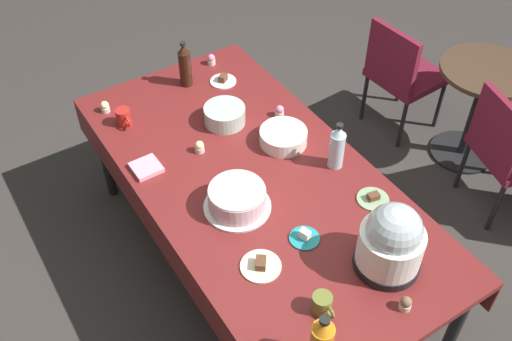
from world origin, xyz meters
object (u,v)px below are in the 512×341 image
at_px(soda_bottle_water, 337,147).
at_px(cupcake_vanilla, 406,304).
at_px(slow_cooker, 391,241).
at_px(dessert_plate_teal, 305,237).
at_px(potluck_table, 256,186).
at_px(round_cafe_table, 480,97).
at_px(dessert_plate_sage, 373,198).
at_px(coffee_mug_olive, 322,304).
at_px(glass_salad_bowl, 225,115).
at_px(dessert_plate_cream, 261,265).
at_px(frosted_layer_cake, 237,199).
at_px(cupcake_rose, 105,107).
at_px(soda_bottle_cola, 185,65).
at_px(cupcake_cocoa, 280,111).
at_px(cupcake_lemon, 199,147).
at_px(cupcake_mint, 211,60).
at_px(dessert_plate_white, 223,80).
at_px(ceramic_snack_bowl, 283,137).
at_px(maroon_chair_right, 509,147).
at_px(coffee_mug_red, 124,117).

bearing_deg(soda_bottle_water, cupcake_vanilla, -18.99).
relative_size(slow_cooker, dessert_plate_teal, 2.49).
bearing_deg(dessert_plate_teal, potluck_table, 176.76).
distance_m(slow_cooker, round_cafe_table, 1.81).
xyz_separation_m(dessert_plate_sage, coffee_mug_olive, (0.35, -0.58, 0.04)).
relative_size(glass_salad_bowl, dessert_plate_cream, 1.25).
xyz_separation_m(coffee_mug_olive, round_cafe_table, (-0.84, 1.95, -0.30)).
bearing_deg(dessert_plate_teal, frosted_layer_cake, -154.36).
height_order(cupcake_rose, soda_bottle_cola, soda_bottle_cola).
bearing_deg(cupcake_cocoa, slow_cooker, -9.63).
height_order(potluck_table, cupcake_lemon, cupcake_lemon).
bearing_deg(frosted_layer_cake, cupcake_rose, -166.37).
distance_m(dessert_plate_teal, cupcake_mint, 1.47).
bearing_deg(dessert_plate_white, dessert_plate_teal, -13.47).
distance_m(dessert_plate_sage, soda_bottle_cola, 1.36).
xyz_separation_m(dessert_plate_cream, soda_bottle_cola, (-1.36, 0.35, 0.12)).
height_order(dessert_plate_cream, round_cafe_table, dessert_plate_cream).
bearing_deg(dessert_plate_white, slow_cooker, -3.05).
relative_size(soda_bottle_cola, round_cafe_table, 0.40).
height_order(cupcake_rose, round_cafe_table, cupcake_rose).
bearing_deg(ceramic_snack_bowl, dessert_plate_teal, -26.05).
relative_size(glass_salad_bowl, dessert_plate_sage, 1.45).
relative_size(cupcake_mint, coffee_mug_olive, 0.55).
relative_size(cupcake_lemon, coffee_mug_olive, 0.55).
bearing_deg(cupcake_cocoa, soda_bottle_water, 1.85).
bearing_deg(frosted_layer_cake, round_cafe_table, 95.00).
xyz_separation_m(cupcake_lemon, coffee_mug_olive, (1.11, -0.04, 0.01)).
distance_m(slow_cooker, soda_bottle_cola, 1.64).
relative_size(dessert_plate_white, round_cafe_table, 0.22).
bearing_deg(glass_salad_bowl, soda_bottle_water, 26.62).
height_order(dessert_plate_sage, cupcake_rose, cupcake_rose).
distance_m(ceramic_snack_bowl, cupcake_rose, 1.03).
bearing_deg(round_cafe_table, dessert_plate_sage, -70.63).
distance_m(soda_bottle_water, maroon_chair_right, 1.23).
height_order(dessert_plate_white, coffee_mug_red, coffee_mug_red).
xyz_separation_m(frosted_layer_cake, glass_salad_bowl, (-0.58, 0.27, -0.01)).
bearing_deg(glass_salad_bowl, soda_bottle_cola, -178.27).
relative_size(ceramic_snack_bowl, soda_bottle_water, 0.94).
height_order(frosted_layer_cake, cupcake_cocoa, frosted_layer_cake).
height_order(cupcake_mint, round_cafe_table, cupcake_mint).
bearing_deg(coffee_mug_red, cupcake_cocoa, 62.42).
relative_size(glass_salad_bowl, cupcake_lemon, 3.38).
bearing_deg(coffee_mug_olive, potluck_table, 166.76).
bearing_deg(dessert_plate_sage, coffee_mug_red, -146.31).
distance_m(frosted_layer_cake, maroon_chair_right, 1.77).
distance_m(cupcake_mint, cupcake_lemon, 0.80).
relative_size(cupcake_cocoa, cupcake_rose, 1.00).
distance_m(glass_salad_bowl, cupcake_rose, 0.68).
xyz_separation_m(dessert_plate_white, cupcake_mint, (-0.20, 0.03, 0.02)).
xyz_separation_m(soda_bottle_water, coffee_mug_olive, (0.65, -0.57, -0.08)).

